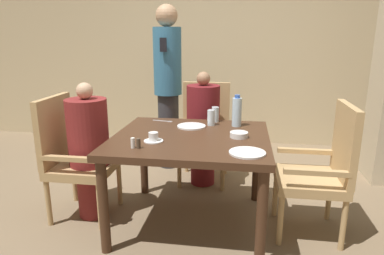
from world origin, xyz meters
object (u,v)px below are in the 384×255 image
Objects in this scene: plate_main_left at (247,153)px; diner_in_far_chair at (203,128)px; diner_in_left_chair at (89,150)px; bowl_small at (239,135)px; water_bottle at (237,112)px; plate_main_right at (191,126)px; teacup_with_saucer at (153,138)px; chair_far_side at (205,129)px; chair_right_side at (323,167)px; glass_tall_mid at (211,118)px; chair_left_side at (73,154)px; standing_host at (168,83)px; glass_tall_near at (215,114)px.

diner_in_far_chair is at bearing 110.41° from plate_main_left.
diner_in_left_chair reaches higher than bowl_small.
water_bottle is at bearing 97.17° from plate_main_left.
bowl_small is 0.51× the size of water_bottle.
plate_main_left is (1.24, -0.35, 0.16)m from diner_in_left_chair.
water_bottle is (0.37, 0.08, 0.12)m from plate_main_right.
plate_main_left is 1.70× the size of teacup_with_saucer.
chair_far_side is 0.16m from diner_in_far_chair.
chair_far_side reaches higher than plate_main_right.
water_bottle is (0.33, -0.58, 0.32)m from chair_far_side.
chair_far_side is at bearing 90.00° from diner_in_far_chair.
diner_in_left_chair reaches higher than chair_right_side.
teacup_with_saucer is at bearing -114.95° from plate_main_right.
diner_in_left_chair is 1.79m from chair_right_side.
plate_main_left is 1.00× the size of plate_main_right.
bowl_small is (-0.61, 0.01, 0.22)m from chair_right_side.
glass_tall_mid is (0.16, 0.08, 0.06)m from plate_main_right.
glass_tall_mid reaches higher than plate_main_right.
chair_left_side is 7.15× the size of teacup_with_saucer.
teacup_with_saucer is (-0.24, -1.11, 0.22)m from chair_far_side.
diner_in_far_chair is (0.82, 0.78, 0.01)m from diner_in_left_chair.
plate_main_right is 0.46m from bowl_small.
glass_tall_mid is (1.09, 0.34, 0.26)m from chair_left_side.
glass_tall_mid is at bearing 26.71° from plate_main_right.
glass_tall_mid is at bearing 19.57° from diner_in_left_chair.
standing_host is at bearing 139.54° from chair_right_side.
plate_main_right is at bearing 18.08° from diner_in_left_chair.
plate_main_right is (0.41, -0.95, -0.22)m from standing_host.
chair_left_side is at bearing -157.42° from glass_tall_near.
standing_host reaches higher than chair_left_side.
diner_in_far_chair is 0.40m from glass_tall_near.
glass_tall_mid is at bearing -57.18° from standing_host.
diner_in_far_chair is at bearing 75.91° from teacup_with_saucer.
diner_in_far_chair is 4.29× the size of water_bottle.
chair_left_side reaches higher than plate_main_left.
chair_far_side is at bearing 43.57° from chair_left_side.
plate_main_left is 0.86m from glass_tall_near.
bowl_small is (0.60, 0.20, -0.01)m from teacup_with_saucer.
chair_left_side is 0.88× the size of diner_in_far_chair.
bowl_small is at bearing -64.87° from diner_in_far_chair.
bowl_small is at bearing 18.16° from teacup_with_saucer.
standing_host reaches higher than plate_main_right.
chair_left_side is 4.22× the size of plate_main_right.
plate_main_left is (0.42, -1.12, 0.15)m from diner_in_far_chair.
plate_main_right is 1.79× the size of glass_tall_near.
chair_far_side is 0.55m from glass_tall_near.
diner_in_left_chair reaches higher than water_bottle.
plate_main_left is (0.42, -1.27, 0.20)m from chair_far_side.
diner_in_far_chair is at bearing -90.00° from chair_far_side.
diner_in_far_chair reaches higher than plate_main_left.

